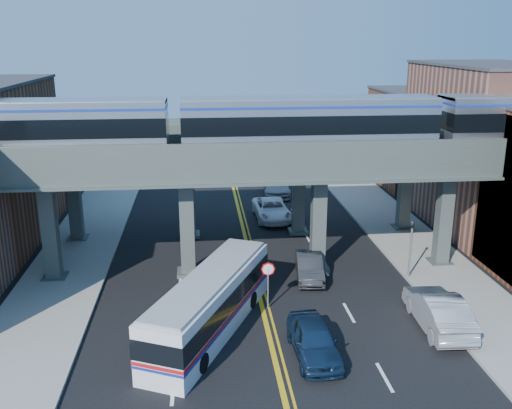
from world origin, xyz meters
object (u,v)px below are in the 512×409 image
(car_lane_c, at_px, (271,209))
(car_lane_d, at_px, (277,185))
(traffic_signal, at_px, (411,243))
(car_parked_curb, at_px, (438,310))
(transit_train, at_px, (309,123))
(transit_bus, at_px, (210,304))
(stop_sign, at_px, (268,278))
(car_lane_b, at_px, (309,267))
(car_lane_a, at_px, (314,340))

(car_lane_c, relative_size, car_lane_d, 0.97)
(traffic_signal, xyz_separation_m, car_parked_curb, (-0.70, -5.96, -1.37))
(transit_train, bearing_deg, traffic_signal, -18.58)
(car_lane_d, bearing_deg, transit_bus, -98.64)
(transit_train, bearing_deg, transit_bus, -130.15)
(stop_sign, relative_size, car_lane_b, 0.60)
(car_lane_b, bearing_deg, car_lane_c, 99.93)
(stop_sign, distance_m, car_parked_curb, 8.76)
(transit_train, distance_m, car_lane_d, 19.84)
(car_parked_curb, bearing_deg, car_lane_b, -49.52)
(traffic_signal, distance_m, car_lane_b, 6.19)
(car_lane_d, bearing_deg, traffic_signal, -68.82)
(traffic_signal, bearing_deg, stop_sign, -161.37)
(transit_bus, bearing_deg, stop_sign, -30.23)
(car_lane_c, bearing_deg, car_lane_a, -94.80)
(transit_bus, relative_size, car_parked_curb, 1.94)
(stop_sign, bearing_deg, transit_train, 59.47)
(transit_train, height_order, car_lane_b, transit_train)
(transit_bus, height_order, car_lane_a, transit_bus)
(transit_bus, height_order, car_parked_curb, transit_bus)
(car_lane_a, bearing_deg, car_lane_c, 86.12)
(transit_bus, height_order, car_lane_b, transit_bus)
(car_lane_b, bearing_deg, transit_bus, -129.70)
(stop_sign, distance_m, car_lane_b, 4.86)
(transit_bus, bearing_deg, car_parked_curb, -69.22)
(stop_sign, height_order, car_lane_a, stop_sign)
(stop_sign, distance_m, transit_bus, 3.84)
(transit_bus, relative_size, car_lane_b, 2.50)
(transit_train, relative_size, stop_sign, 17.42)
(car_lane_a, distance_m, car_lane_c, 20.61)
(car_lane_b, xyz_separation_m, car_parked_curb, (5.24, -6.67, 0.21))
(transit_train, xyz_separation_m, car_lane_b, (0.01, -1.29, -8.49))
(stop_sign, bearing_deg, traffic_signal, 18.63)
(car_lane_a, height_order, car_lane_b, car_lane_a)
(car_lane_c, bearing_deg, car_parked_curb, -74.96)
(transit_train, bearing_deg, stop_sign, -120.53)
(traffic_signal, bearing_deg, car_lane_d, 104.85)
(transit_train, xyz_separation_m, stop_sign, (-2.95, -5.00, -7.45))
(transit_bus, xyz_separation_m, car_lane_c, (5.29, 17.82, -0.66))
(transit_train, relative_size, transit_bus, 4.19)
(transit_train, xyz_separation_m, car_lane_d, (0.66, 17.97, -8.37))
(transit_bus, distance_m, car_lane_c, 18.60)
(transit_train, xyz_separation_m, car_lane_a, (-1.45, -9.98, -8.40))
(traffic_signal, height_order, car_lane_a, traffic_signal)
(transit_train, relative_size, car_parked_curb, 8.15)
(transit_bus, height_order, car_lane_d, transit_bus)
(car_lane_a, distance_m, car_lane_b, 8.81)
(stop_sign, relative_size, transit_bus, 0.24)
(traffic_signal, height_order, car_lane_b, traffic_signal)
(car_lane_c, bearing_deg, stop_sign, -100.84)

